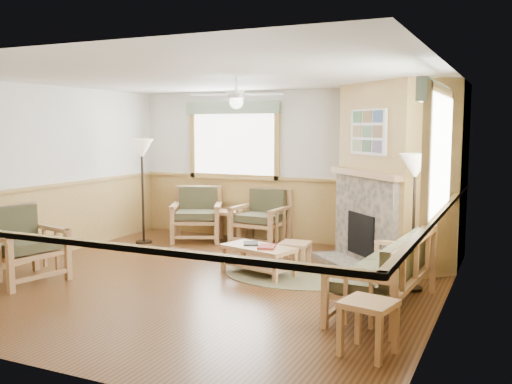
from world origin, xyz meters
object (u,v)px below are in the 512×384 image
at_px(footstool, 295,254).
at_px(sofa, 384,272).
at_px(armchair_back_left, 197,214).
at_px(armchair_left, 23,244).
at_px(end_table_sofa, 368,328).
at_px(end_table_chairs, 230,226).
at_px(coffee_table, 258,260).
at_px(armchair_back_right, 261,217).
at_px(floor_lamp_left, 143,191).
at_px(floor_lamp_right, 414,222).

bearing_deg(footstool, sofa, -41.51).
bearing_deg(armchair_back_left, footstool, -49.96).
relative_size(armchair_back_left, footstool, 2.31).
height_order(armchair_left, end_table_sofa, armchair_left).
relative_size(sofa, armchair_left, 1.89).
xyz_separation_m(sofa, end_table_chairs, (-3.38, 2.72, -0.16)).
xyz_separation_m(armchair_back_left, coffee_table, (2.03, -1.74, -0.28)).
bearing_deg(armchair_back_right, armchair_left, -114.10).
bearing_deg(footstool, end_table_sofa, -57.54).
height_order(footstool, floor_lamp_left, floor_lamp_left).
height_order(sofa, armchair_back_right, armchair_back_right).
relative_size(coffee_table, footstool, 2.44).
distance_m(sofa, end_table_chairs, 4.34).
bearing_deg(footstool, armchair_back_right, 131.54).
bearing_deg(end_table_chairs, armchair_left, -109.37).
xyz_separation_m(armchair_left, floor_lamp_left, (-0.05, 2.75, 0.43)).
relative_size(sofa, coffee_table, 1.85).
height_order(sofa, floor_lamp_right, floor_lamp_right).
distance_m(coffee_table, floor_lamp_left, 3.07).
bearing_deg(coffee_table, sofa, -6.74).
distance_m(sofa, armchair_back_right, 3.88).
distance_m(armchair_back_right, footstool, 1.74).
height_order(sofa, footstool, sofa).
bearing_deg(armchair_back_right, sofa, -41.02).
relative_size(footstool, floor_lamp_right, 0.24).
height_order(floor_lamp_left, floor_lamp_right, floor_lamp_left).
distance_m(armchair_back_right, floor_lamp_left, 2.13).
height_order(armchair_back_right, floor_lamp_left, floor_lamp_left).
relative_size(armchair_left, end_table_chairs, 1.81).
relative_size(armchair_back_right, floor_lamp_right, 0.55).
height_order(armchair_back_right, floor_lamp_right, floor_lamp_right).
bearing_deg(armchair_left, armchair_back_right, -14.18).
xyz_separation_m(armchair_left, end_table_sofa, (4.78, -0.52, -0.25)).
distance_m(armchair_left, floor_lamp_left, 2.78).
xyz_separation_m(coffee_table, floor_lamp_left, (-2.76, 1.13, 0.73)).
bearing_deg(floor_lamp_left, footstool, -8.81).
bearing_deg(floor_lamp_right, armchair_back_left, 158.95).
distance_m(armchair_left, footstool, 3.78).
bearing_deg(floor_lamp_left, armchair_back_right, 22.93).
xyz_separation_m(armchair_back_right, coffee_table, (0.85, -1.95, -0.27)).
bearing_deg(end_table_chairs, end_table_sofa, -49.12).
height_order(armchair_back_right, end_table_chairs, armchair_back_right).
xyz_separation_m(sofa, floor_lamp_right, (0.15, 0.94, 0.44)).
xyz_separation_m(armchair_back_right, end_table_chairs, (-0.61, 0.00, -0.20)).
bearing_deg(end_table_sofa, end_table_chairs, 130.88).
bearing_deg(end_table_chairs, coffee_table, -53.11).
xyz_separation_m(armchair_left, footstool, (3.00, 2.28, -0.32)).
relative_size(floor_lamp_left, floor_lamp_right, 1.07).
bearing_deg(coffee_table, floor_lamp_right, 19.94).
bearing_deg(end_table_chairs, sofa, -38.87).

